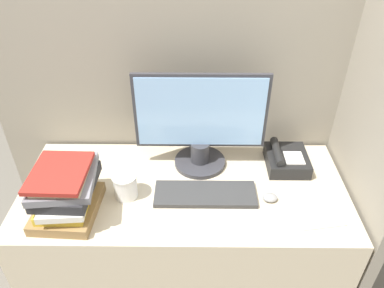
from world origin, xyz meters
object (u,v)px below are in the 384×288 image
(keyboard, at_px, (205,194))
(mouse, at_px, (270,198))
(book_stack, at_px, (66,191))
(coffee_cup, at_px, (125,186))
(monitor, at_px, (200,126))
(desk_telephone, at_px, (286,159))

(keyboard, height_order, mouse, mouse)
(mouse, height_order, book_stack, book_stack)
(coffee_cup, bearing_deg, keyboard, 0.22)
(mouse, height_order, coffee_cup, coffee_cup)
(monitor, height_order, book_stack, monitor)
(keyboard, bearing_deg, book_stack, -170.90)
(keyboard, relative_size, mouse, 6.92)
(desk_telephone, bearing_deg, book_stack, -162.42)
(book_stack, xyz_separation_m, desk_telephone, (0.91, 0.29, -0.07))
(book_stack, bearing_deg, coffee_cup, 21.96)
(monitor, xyz_separation_m, mouse, (0.29, -0.24, -0.20))
(monitor, relative_size, book_stack, 1.87)
(mouse, xyz_separation_m, book_stack, (-0.81, -0.07, 0.09))
(monitor, height_order, mouse, monitor)
(monitor, xyz_separation_m, coffee_cup, (-0.31, -0.22, -0.15))
(keyboard, distance_m, book_stack, 0.56)
(monitor, bearing_deg, book_stack, -149.67)
(mouse, relative_size, book_stack, 0.20)
(monitor, distance_m, desk_telephone, 0.43)
(keyboard, xyz_separation_m, book_stack, (-0.54, -0.09, 0.10))
(mouse, bearing_deg, keyboard, 175.33)
(monitor, xyz_separation_m, book_stack, (-0.52, -0.30, -0.10))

